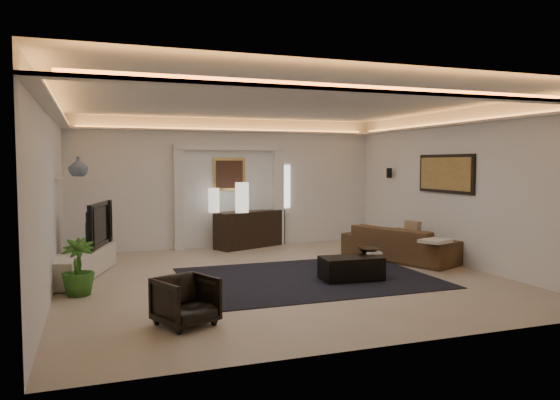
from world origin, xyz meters
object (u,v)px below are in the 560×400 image
object	(u,v)px
coffee_table	(351,268)
armchair	(186,301)
console	(250,229)
sofa	(400,243)

from	to	relation	value
coffee_table	armchair	xyz separation A→B (m)	(-2.93, -1.49, 0.08)
console	armchair	bearing A→B (deg)	-136.69
coffee_table	sofa	bearing A→B (deg)	40.71
coffee_table	armchair	distance (m)	3.29
armchair	coffee_table	bearing A→B (deg)	2.80
console	armchair	distance (m)	5.83
console	sofa	world-z (taller)	console
coffee_table	console	bearing A→B (deg)	102.65
sofa	armchair	bearing A→B (deg)	97.99
sofa	coffee_table	size ratio (longest dim) A/B	2.33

